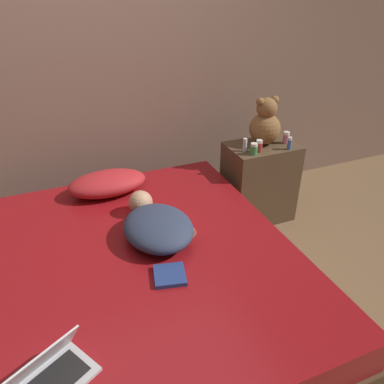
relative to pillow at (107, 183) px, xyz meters
The scene contains 14 objects.
ground_plane 0.94m from the pillow, 88.59° to the right, with size 12.00×12.00×0.00m, color brown.
wall_back 0.91m from the pillow, 87.95° to the left, with size 8.00×0.06×2.60m.
bed 0.82m from the pillow, 88.59° to the right, with size 1.76×2.00×0.47m.
nightstand 1.26m from the pillow, ahead, with size 0.56×0.37×0.67m.
pillow is the anchor object (origin of this frame).
person_lying 0.64m from the pillow, 74.66° to the right, with size 0.43×0.65×0.16m.
laptop 1.46m from the pillow, 110.23° to the right, with size 0.37×0.33×0.19m.
teddy_bear 1.29m from the pillow, ahead, with size 0.25×0.25×0.38m.
bottle_red 1.16m from the pillow, ahead, with size 0.05×0.05×0.09m.
bottle_clear 1.06m from the pillow, ahead, with size 0.03×0.03×0.10m.
bottle_pink 1.44m from the pillow, ahead, with size 0.05×0.05×0.09m.
bottle_green 1.10m from the pillow, ahead, with size 0.06×0.06×0.09m.
bottle_blue 1.40m from the pillow, ahead, with size 0.03×0.03×0.10m.
book 1.00m from the pillow, 83.24° to the right, with size 0.20×0.20×0.02m.
Camera 1 is at (-0.35, -1.63, 1.83)m, focal length 35.00 mm.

